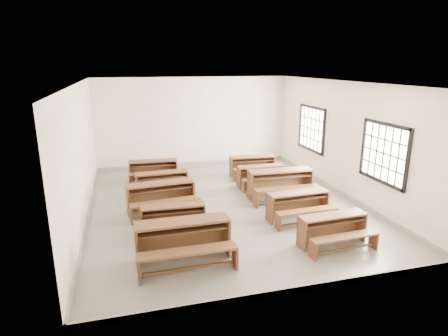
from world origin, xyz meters
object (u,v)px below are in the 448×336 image
object	(u,v)px
desk_set_4	(153,169)
desk_set_8	(261,175)
desk_set_0	(183,238)
desk_set_1	(173,217)
desk_set_9	(252,164)
desk_set_2	(161,195)
desk_set_6	(299,204)
desk_set_5	(333,228)
desk_set_3	(162,182)
desk_set_7	(281,182)

from	to	relation	value
desk_set_4	desk_set_8	world-z (taller)	desk_set_4
desk_set_0	desk_set_1	distance (m)	1.30
desk_set_8	desk_set_9	size ratio (longest dim) A/B	0.94
desk_set_8	desk_set_2	bearing A→B (deg)	-158.29
desk_set_8	desk_set_0	bearing A→B (deg)	-127.86
desk_set_6	desk_set_5	bearing A→B (deg)	-88.62
desk_set_3	desk_set_7	xyz separation A→B (m)	(3.17, -1.16, 0.09)
desk_set_3	desk_set_6	world-z (taller)	desk_set_6
desk_set_3	desk_set_8	bearing A→B (deg)	-3.41
desk_set_4	desk_set_3	bearing A→B (deg)	-80.86
desk_set_5	desk_set_8	xyz separation A→B (m)	(-0.09, 4.01, -0.00)
desk_set_9	desk_set_3	bearing A→B (deg)	-157.67
desk_set_9	desk_set_7	bearing A→B (deg)	-85.76
desk_set_8	desk_set_9	xyz separation A→B (m)	(0.12, 1.13, 0.02)
desk_set_4	desk_set_9	bearing A→B (deg)	-1.26
desk_set_1	desk_set_2	xyz separation A→B (m)	(-0.13, 1.32, 0.08)
desk_set_4	desk_set_5	distance (m)	6.30
desk_set_7	desk_set_8	bearing A→B (deg)	100.70
desk_set_2	desk_set_8	size ratio (longest dim) A/B	1.24
desk_set_5	desk_set_7	size ratio (longest dim) A/B	0.81
desk_set_8	desk_set_9	distance (m)	1.13
desk_set_6	desk_set_1	bearing A→B (deg)	176.46
desk_set_1	desk_set_8	distance (m)	3.97
desk_set_3	desk_set_7	distance (m)	3.37
desk_set_6	desk_set_9	bearing A→B (deg)	85.24
desk_set_3	desk_set_5	xyz separation A→B (m)	(3.09, -4.05, -0.01)
desk_set_5	desk_set_9	bearing A→B (deg)	86.74
desk_set_2	desk_set_1	bearing A→B (deg)	-90.53
desk_set_4	desk_set_6	distance (m)	5.08
desk_set_7	desk_set_9	distance (m)	2.25
desk_set_7	desk_set_8	world-z (taller)	desk_set_7
desk_set_9	desk_set_4	bearing A→B (deg)	178.45
desk_set_2	desk_set_3	xyz separation A→B (m)	(0.16, 1.29, -0.06)
desk_set_6	desk_set_8	distance (m)	2.61
desk_set_6	desk_set_2	bearing A→B (deg)	153.90
desk_set_1	desk_set_9	bearing A→B (deg)	51.68
desk_set_7	desk_set_9	bearing A→B (deg)	93.62
desk_set_4	desk_set_7	bearing A→B (deg)	-33.87
desk_set_3	desk_set_9	world-z (taller)	desk_set_9
desk_set_1	desk_set_7	bearing A→B (deg)	26.49
desk_set_3	desk_set_6	xyz separation A→B (m)	(2.99, -2.65, 0.01)
desk_set_0	desk_set_5	bearing A→B (deg)	-3.41
desk_set_3	desk_set_2	bearing A→B (deg)	-99.61
desk_set_2	desk_set_8	world-z (taller)	desk_set_2
desk_set_1	desk_set_4	distance (m)	3.96
desk_set_1	desk_set_2	distance (m)	1.33
desk_set_4	desk_set_8	bearing A→B (deg)	-20.48
desk_set_7	desk_set_3	bearing A→B (deg)	162.38
desk_set_3	desk_set_9	size ratio (longest dim) A/B	0.98
desk_set_0	desk_set_3	xyz separation A→B (m)	(0.01, 3.90, -0.08)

